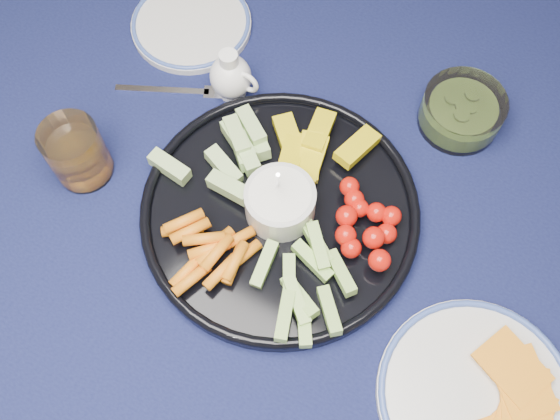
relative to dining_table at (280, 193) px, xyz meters
The scene contains 8 objects.
dining_table is the anchor object (origin of this frame).
crudite_platter 0.14m from the dining_table, 62.92° to the right, with size 0.39×0.39×0.12m.
creamer_pitcher 0.20m from the dining_table, 147.38° to the left, with size 0.08×0.06×0.09m.
pickle_bowl 0.30m from the dining_table, 44.34° to the left, with size 0.12×0.12×0.06m.
cheese_plate 0.42m from the dining_table, 25.24° to the right, with size 0.25×0.25×0.03m.
juice_tumbler 0.31m from the dining_table, 150.28° to the right, with size 0.08×0.08×0.10m.
fork_left 0.22m from the dining_table, 167.84° to the left, with size 0.17×0.09×0.00m.
side_plate_extra 0.31m from the dining_table, 147.45° to the left, with size 0.20×0.20×0.02m.
Camera 1 is at (0.21, -0.39, 1.55)m, focal length 40.00 mm.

